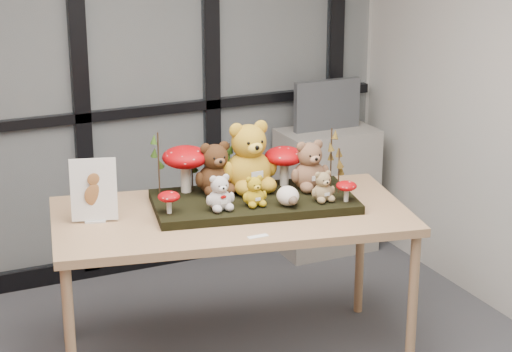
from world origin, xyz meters
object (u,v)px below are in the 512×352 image
bear_brown_medium (215,165)px  bear_white_bow (220,190)px  mushroom_front_left (169,201)px  diorama_tray (254,202)px  plush_cream_hedgehog (288,195)px  monitor (327,105)px  mushroom_back_left (186,167)px  display_table (231,224)px  mushroom_back_right (284,164)px  bear_pooh_yellow (249,152)px  cabinet (326,190)px  mushroom_front_right (346,190)px  sign_holder (94,193)px  bear_tan_back (309,162)px  bear_beige_small (323,184)px  bear_small_yellow (254,189)px

bear_brown_medium → bear_white_bow: 0.26m
bear_brown_medium → mushroom_front_left: bearing=-137.9°
diorama_tray → plush_cream_hedgehog: (0.10, -0.18, 0.08)m
monitor → mushroom_back_left: bearing=-146.2°
display_table → mushroom_back_right: 0.46m
mushroom_back_left → bear_pooh_yellow: bearing=-17.9°
bear_pooh_yellow → bear_brown_medium: 0.19m
bear_brown_medium → bear_white_bow: bear_brown_medium is taller
display_table → plush_cream_hedgehog: bearing=-17.9°
display_table → cabinet: 1.68m
mushroom_front_left → mushroom_front_right: size_ratio=1.03×
bear_brown_medium → monitor: bearing=50.6°
sign_holder → diorama_tray: bearing=8.1°
bear_pooh_yellow → bear_white_bow: bear_pooh_yellow is taller
diorama_tray → bear_white_bow: bear_white_bow is taller
mushroom_back_left → mushroom_front_left: (-0.19, -0.27, -0.07)m
plush_cream_hedgehog → bear_tan_back: bearing=52.5°
bear_beige_small → sign_holder: bearing=176.0°
cabinet → monitor: size_ratio=1.81×
display_table → mushroom_front_right: mushroom_front_right is taller
plush_cream_hedgehog → cabinet: bearing=65.4°
display_table → sign_holder: bearing=178.2°
bear_white_bow → mushroom_back_left: mushroom_back_left is taller
bear_brown_medium → sign_holder: bearing=-165.1°
bear_brown_medium → bear_beige_small: size_ratio=1.73×
bear_beige_small → monitor: (0.75, 1.31, 0.05)m
bear_pooh_yellow → bear_small_yellow: bearing=-96.3°
bear_white_bow → bear_small_yellow: bearing=5.7°
bear_pooh_yellow → mushroom_front_right: (0.37, -0.38, -0.14)m
mushroom_front_left → monitor: (1.51, 1.15, 0.08)m
bear_beige_small → cabinet: bearing=71.6°
display_table → mushroom_front_right: bearing=-9.3°
bear_white_bow → mushroom_back_right: mushroom_back_right is taller
display_table → bear_beige_small: bearing=-7.2°
bear_tan_back → mushroom_back_left: size_ratio=1.07×
display_table → bear_brown_medium: bear_brown_medium is taller
bear_pooh_yellow → mushroom_back_right: (0.20, -0.02, -0.09)m
bear_beige_small → mushroom_front_left: size_ratio=1.44×
bear_white_bow → diorama_tray: bearing=33.0°
bear_tan_back → plush_cream_hedgehog: 0.30m
bear_pooh_yellow → cabinet: bearing=55.4°
bear_beige_small → mushroom_back_left: (-0.58, 0.42, 0.05)m
plush_cream_hedgehog → mushroom_back_left: 0.57m
bear_tan_back → sign_holder: size_ratio=0.90×
bear_brown_medium → mushroom_back_left: (-0.13, 0.08, -0.02)m
mushroom_front_right → cabinet: bearing=64.5°
mushroom_front_left → cabinet: mushroom_front_left is taller
mushroom_back_right → mushroom_front_right: 0.40m
mushroom_back_right → mushroom_front_right: mushroom_back_right is taller
bear_beige_small → mushroom_back_right: size_ratio=0.75×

